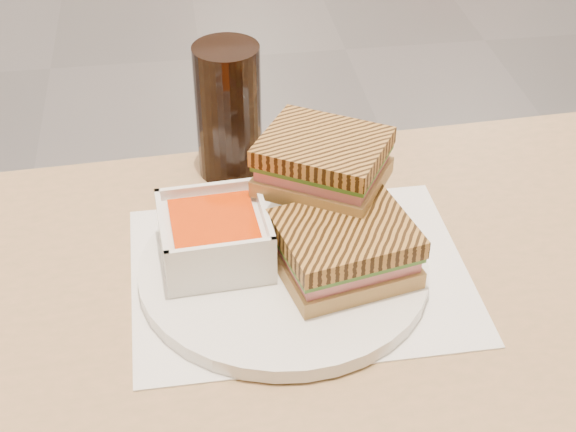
{
  "coord_description": "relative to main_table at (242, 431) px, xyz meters",
  "views": [
    {
      "loc": [
        -0.09,
        -2.68,
        1.33
      ],
      "look_at": [
        0.01,
        -2.0,
        0.82
      ],
      "focal_mm": 53.91,
      "sensor_mm": 36.0,
      "label": 1
    }
  ],
  "objects": [
    {
      "name": "panini_lower",
      "position": [
        0.12,
        0.08,
        0.16
      ],
      "size": [
        0.15,
        0.13,
        0.06
      ],
      "color": "tan",
      "rests_on": "plate"
    },
    {
      "name": "panini_upper",
      "position": [
        0.11,
        0.16,
        0.21
      ],
      "size": [
        0.16,
        0.15,
        0.06
      ],
      "color": "tan",
      "rests_on": "panini_lower"
    },
    {
      "name": "main_table",
      "position": [
        0.0,
        0.0,
        0.0
      ],
      "size": [
        1.23,
        0.76,
        0.75
      ],
      "color": "tan",
      "rests_on": "ground"
    },
    {
      "name": "cola_glass",
      "position": [
        0.02,
        0.3,
        0.2
      ],
      "size": [
        0.08,
        0.08,
        0.16
      ],
      "color": "black",
      "rests_on": "main_table"
    },
    {
      "name": "soup_bowl",
      "position": [
        -0.01,
        0.12,
        0.16
      ],
      "size": [
        0.11,
        0.11,
        0.06
      ],
      "color": "white",
      "rests_on": "plate"
    },
    {
      "name": "plate",
      "position": [
        0.06,
        0.1,
        0.12
      ],
      "size": [
        0.3,
        0.3,
        0.02
      ],
      "color": "white",
      "rests_on": "tray_liner"
    },
    {
      "name": "tray_liner",
      "position": [
        0.07,
        0.1,
        0.11
      ],
      "size": [
        0.35,
        0.27,
        0.0
      ],
      "color": "white",
      "rests_on": "main_table"
    }
  ]
}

